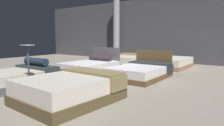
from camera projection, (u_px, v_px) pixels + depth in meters
The scene contains 10 objects.
ground_plane at pixel (111, 75), 7.29m from camera, with size 18.00×18.00×0.02m, color gray.
showroom_back_wall at pixel (164, 30), 11.01m from camera, with size 18.00×0.06×3.50m, color #47474C.
bed_0 at pixel (17, 78), 5.64m from camera, with size 1.55×2.05×0.73m.
bed_1 at pixel (70, 89), 4.26m from camera, with size 1.70×2.03×0.58m.
bed_2 at pixel (90, 66), 8.01m from camera, with size 1.63×2.16×0.91m.
bed_3 at pixel (140, 72), 6.76m from camera, with size 1.55×2.14×0.87m.
bed_4 at pixel (129, 60), 10.32m from camera, with size 1.66×2.09×0.49m.
bed_5 at pixel (170, 63), 9.04m from camera, with size 1.46×2.16×0.45m.
price_sign at pixel (29, 76), 4.69m from camera, with size 0.28×0.24×1.17m.
support_pillar at pixel (116, 30), 12.21m from camera, with size 0.39×0.39×3.50m, color #99999E.
Camera 1 is at (4.25, -5.79, 1.33)m, focal length 32.82 mm.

